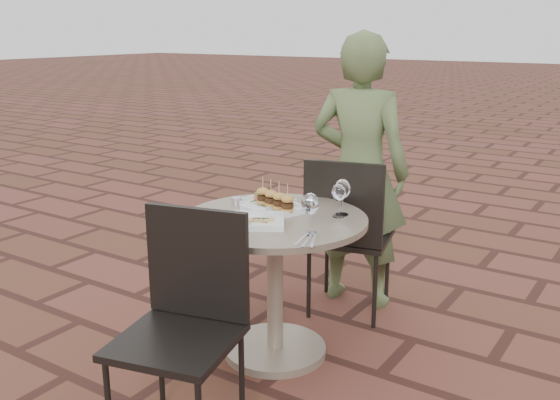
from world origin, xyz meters
The scene contains 13 objects.
ground centered at (0.00, 0.00, 0.00)m, with size 60.00×60.00×0.00m, color #592C23.
cafe_table centered at (-0.12, -0.10, 0.48)m, with size 0.90×0.90×0.73m.
chair_far centered at (-0.03, 0.48, 0.55)m, with size 0.53×0.53×0.93m.
chair_near centered at (-0.06, -0.82, 0.55)m, with size 0.53×0.53×0.93m.
diner centered at (-0.08, 0.72, 0.80)m, with size 0.59×0.38×1.61m, color #506236.
plate_salmon centered at (-0.29, 0.05, 0.75)m, with size 0.27×0.27×0.06m.
plate_sliders centered at (-0.18, -0.03, 0.77)m, with size 0.31×0.31×0.16m.
plate_tuna centered at (-0.13, -0.24, 0.75)m, with size 0.34×0.34×0.03m.
wine_glass_right centered at (0.15, -0.23, 0.86)m, with size 0.08×0.08×0.19m.
wine_glass_mid centered at (0.13, 0.11, 0.86)m, with size 0.08×0.08×0.18m.
wine_glass_far centered at (0.13, 0.07, 0.85)m, with size 0.07×0.07×0.17m.
steel_ramekin centered at (-0.40, -0.04, 0.75)m, with size 0.06×0.06×0.04m, color silver.
cutlery_set centered at (0.18, -0.30, 0.73)m, with size 0.10×0.22×0.00m, color silver, non-canonical shape.
Camera 1 is at (1.48, -2.50, 1.61)m, focal length 40.00 mm.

